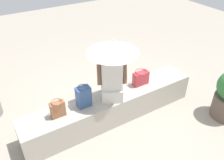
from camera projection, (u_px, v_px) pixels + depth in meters
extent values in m
plane|color=#9E9384|center=(112.00, 118.00, 4.28)|extent=(14.00, 14.00, 0.00)
cube|color=#A8A093|center=(112.00, 107.00, 4.14)|extent=(3.17, 0.51, 0.50)
cube|color=beige|center=(112.00, 93.00, 3.88)|extent=(0.43, 0.40, 0.22)
cube|color=beige|center=(112.00, 75.00, 3.68)|extent=(0.38, 0.32, 0.48)
sphere|color=brown|center=(112.00, 56.00, 3.49)|extent=(0.20, 0.20, 0.20)
cylinder|color=brown|center=(125.00, 74.00, 3.68)|extent=(0.15, 0.21, 0.32)
cylinder|color=brown|center=(99.00, 75.00, 3.65)|extent=(0.15, 0.21, 0.32)
cylinder|color=#B7B7BC|center=(113.00, 72.00, 3.67)|extent=(0.02, 0.02, 1.03)
cone|color=silver|center=(113.00, 47.00, 3.43)|extent=(0.79, 0.79, 0.18)
sphere|color=#B7B7BC|center=(113.00, 40.00, 3.37)|extent=(0.03, 0.03, 0.03)
cube|color=#B2333D|center=(141.00, 78.00, 4.22)|extent=(0.29, 0.12, 0.25)
torus|color=#B2333D|center=(141.00, 72.00, 4.14)|extent=(0.22, 0.22, 0.01)
cube|color=#335184|center=(84.00, 97.00, 3.69)|extent=(0.22, 0.14, 0.35)
torus|color=#335184|center=(83.00, 87.00, 3.59)|extent=(0.17, 0.17, 0.01)
cube|color=brown|center=(58.00, 109.00, 3.52)|extent=(0.22, 0.10, 0.26)
torus|color=brown|center=(56.00, 102.00, 3.44)|extent=(0.17, 0.17, 0.01)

